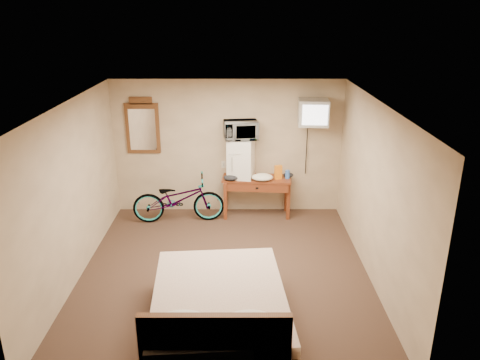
# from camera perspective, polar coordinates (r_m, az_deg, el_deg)

# --- Properties ---
(room) EXTENTS (4.60, 4.64, 2.50)m
(room) POSITION_cam_1_polar(r_m,az_deg,el_deg) (6.49, -1.99, -1.66)
(room) COLOR #3D291E
(room) RESTS_ON ground
(desk) EXTENTS (1.29, 0.58, 0.75)m
(desk) POSITION_cam_1_polar(r_m,az_deg,el_deg) (8.59, 2.04, -0.58)
(desk) COLOR brown
(desk) RESTS_ON floor
(mini_fridge) EXTENTS (0.52, 0.50, 0.72)m
(mini_fridge) POSITION_cam_1_polar(r_m,az_deg,el_deg) (8.48, 0.10, 2.66)
(mini_fridge) COLOR white
(mini_fridge) RESTS_ON desk
(microwave) EXTENTS (0.64, 0.48, 0.33)m
(microwave) POSITION_cam_1_polar(r_m,az_deg,el_deg) (8.33, 0.11, 6.10)
(microwave) COLOR white
(microwave) RESTS_ON mini_fridge
(snack_bag) EXTENTS (0.14, 0.10, 0.25)m
(snack_bag) POSITION_cam_1_polar(r_m,az_deg,el_deg) (8.49, 4.69, 0.95)
(snack_bag) COLOR orange
(snack_bag) RESTS_ON desk
(blue_cup) EXTENTS (0.09, 0.09, 0.15)m
(blue_cup) POSITION_cam_1_polar(r_m,az_deg,el_deg) (8.55, 5.80, 0.70)
(blue_cup) COLOR #3D70D2
(blue_cup) RESTS_ON desk
(cloth_cream) EXTENTS (0.38, 0.30, 0.12)m
(cloth_cream) POSITION_cam_1_polar(r_m,az_deg,el_deg) (8.42, 2.73, 0.35)
(cloth_cream) COLOR white
(cloth_cream) RESTS_ON desk
(cloth_dark_a) EXTENTS (0.27, 0.20, 0.10)m
(cloth_dark_a) POSITION_cam_1_polar(r_m,az_deg,el_deg) (8.42, -1.11, 0.30)
(cloth_dark_a) COLOR black
(cloth_dark_a) RESTS_ON desk
(cloth_dark_b) EXTENTS (0.18, 0.15, 0.08)m
(cloth_dark_b) POSITION_cam_1_polar(r_m,az_deg,el_deg) (8.62, 5.92, 0.61)
(cloth_dark_b) COLOR black
(cloth_dark_b) RESTS_ON desk
(crt_television) EXTENTS (0.54, 0.61, 0.45)m
(crt_television) POSITION_cam_1_polar(r_m,az_deg,el_deg) (8.32, 8.91, 8.14)
(crt_television) COLOR black
(crt_television) RESTS_ON room
(wall_mirror) EXTENTS (0.61, 0.04, 1.04)m
(wall_mirror) POSITION_cam_1_polar(r_m,az_deg,el_deg) (8.72, -11.80, 6.42)
(wall_mirror) COLOR brown
(wall_mirror) RESTS_ON room
(bicycle) EXTENTS (1.69, 0.73, 0.86)m
(bicycle) POSITION_cam_1_polar(r_m,az_deg,el_deg) (8.51, -7.51, -2.31)
(bicycle) COLOR black
(bicycle) RESTS_ON floor
(bed) EXTENTS (1.70, 2.16, 0.90)m
(bed) POSITION_cam_1_polar(r_m,az_deg,el_deg) (5.75, -2.56, -15.74)
(bed) COLOR brown
(bed) RESTS_ON floor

